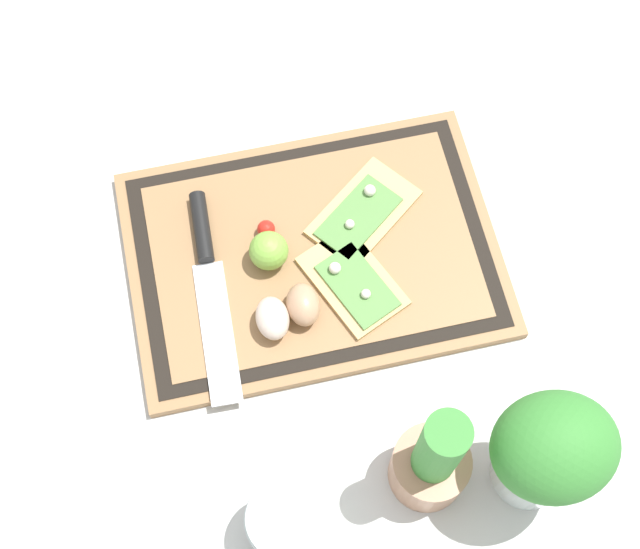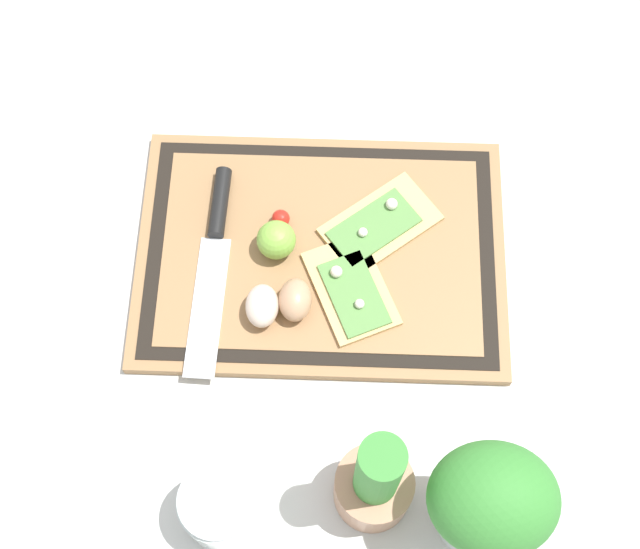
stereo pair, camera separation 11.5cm
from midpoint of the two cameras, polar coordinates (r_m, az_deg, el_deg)
name	(u,v)px [view 2 (the right image)]	position (r m, az deg, el deg)	size (l,w,h in m)	color
ground_plane	(321,256)	(1.20, 2.79, 0.90)	(6.00, 6.00, 0.00)	silver
cutting_board	(321,253)	(1.19, 2.81, 1.08)	(0.49, 0.35, 0.02)	#997047
pizza_slice_near	(379,224)	(1.20, 6.53, 2.90)	(0.17, 0.16, 0.02)	tan
pizza_slice_far	(351,289)	(1.16, 4.85, -1.29)	(0.14, 0.16, 0.02)	tan
knife	(216,235)	(1.18, -3.95, 2.21)	(0.05, 0.29, 0.02)	silver
egg_brown	(295,300)	(1.13, 1.29, -1.97)	(0.04, 0.06, 0.04)	tan
egg_pink	(262,306)	(1.13, -0.84, -2.36)	(0.04, 0.06, 0.04)	beige
lime	(276,240)	(1.16, -0.01, 1.90)	(0.05, 0.05, 0.05)	#7FB742
cherry_tomato_red	(281,219)	(1.19, 0.22, 3.29)	(0.02, 0.02, 0.02)	red
herb_pot	(375,483)	(1.04, 6.78, -13.50)	(0.09, 0.09, 0.22)	#AD7A5B
sauce_jar	(221,507)	(1.07, -3.25, -15.01)	(0.09, 0.09, 0.09)	silver
herb_glass	(489,503)	(1.01, 14.06, -14.42)	(0.14, 0.12, 0.20)	silver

